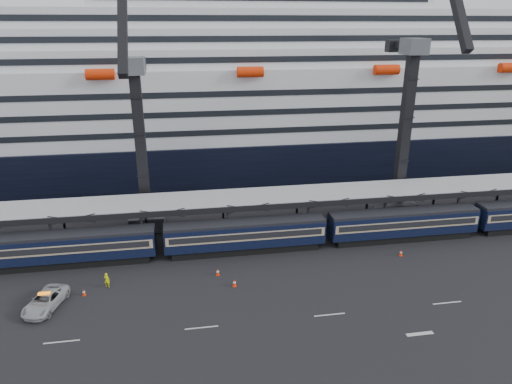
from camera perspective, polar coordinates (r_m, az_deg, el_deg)
The scene contains 13 objects.
ground at distance 48.66m, azimuth 9.98°, elevation -11.96°, with size 260.00×260.00×0.00m, color black.
lane_markings at distance 47.93m, azimuth 21.61°, elevation -13.77°, with size 111.00×4.27×0.02m.
train at distance 54.91m, azimuth 2.14°, elevation -5.07°, with size 133.05×3.00×4.05m.
canopy at distance 58.32m, azimuth 5.89°, elevation -0.35°, with size 130.00×6.25×5.53m.
cruise_ship at distance 86.70m, azimuth -0.18°, elevation 11.44°, with size 214.09×28.84×34.00m.
crane_dark_near at distance 59.06m, azimuth -14.30°, elevation 6.18°, with size 4.50×17.75×35.08m.
crane_dark_mid at distance 64.73m, azimuth 18.38°, elevation 8.28°, with size 4.50×18.24×39.64m.
pickup_truck at distance 49.27m, azimuth -24.83°, elevation -12.25°, with size 2.51×5.45×1.51m, color #A4A6AB.
worker at distance 50.46m, azimuth -18.15°, elevation -10.41°, with size 0.59×0.39×1.61m, color #F0F10C.
traffic_cone_b at distance 50.03m, azimuth -20.72°, elevation -11.64°, with size 0.35×0.35×0.70m.
traffic_cone_c at distance 50.46m, azimuth -4.81°, elevation -9.90°, with size 0.40×0.40×0.80m.
traffic_cone_d at distance 48.40m, azimuth -2.71°, elevation -11.26°, with size 0.41×0.41×0.83m.
traffic_cone_e at distance 56.77m, azimuth 17.67°, elevation -7.23°, with size 0.40×0.40×0.80m.
Camera 1 is at (-14.70, -38.58, 25.75)m, focal length 32.00 mm.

